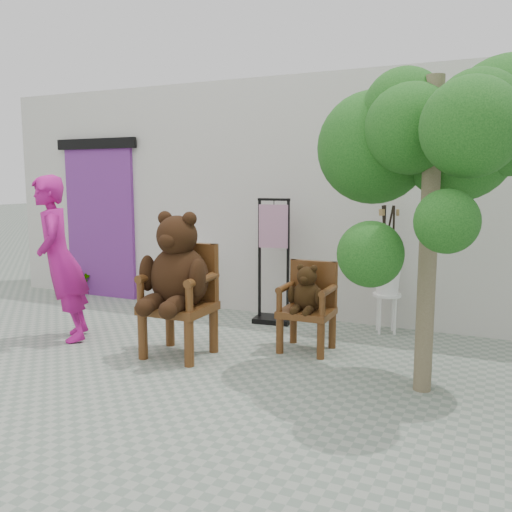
# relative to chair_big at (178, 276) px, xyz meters

# --- Properties ---
(ground_plane) EXTENTS (60.00, 60.00, 0.00)m
(ground_plane) POSITION_rel_chair_big_xyz_m (0.43, -0.68, -0.80)
(ground_plane) COLOR gray
(ground_plane) RESTS_ON ground
(back_wall) EXTENTS (9.00, 1.00, 3.00)m
(back_wall) POSITION_rel_chair_big_xyz_m (0.43, 2.42, 0.70)
(back_wall) COLOR beige
(back_wall) RESTS_ON ground
(doorway) EXTENTS (1.40, 0.11, 2.33)m
(doorway) POSITION_rel_chair_big_xyz_m (-2.57, 1.90, 0.36)
(doorway) COLOR #6A2A7F
(doorway) RESTS_ON ground
(chair_big) EXTENTS (0.71, 0.75, 1.43)m
(chair_big) POSITION_rel_chair_big_xyz_m (0.00, 0.00, 0.00)
(chair_big) COLOR #45250E
(chair_big) RESTS_ON ground
(chair_small) EXTENTS (0.52, 0.48, 0.90)m
(chair_small) POSITION_rel_chair_big_xyz_m (1.10, 0.70, -0.26)
(chair_small) COLOR #45250E
(chair_small) RESTS_ON ground
(person) EXTENTS (0.74, 0.77, 1.78)m
(person) POSITION_rel_chair_big_xyz_m (-1.43, -0.09, 0.09)
(person) COLOR #AB1578
(person) RESTS_ON ground
(cafe_table) EXTENTS (0.60, 0.60, 0.70)m
(cafe_table) POSITION_rel_chair_big_xyz_m (-0.97, 1.67, -0.36)
(cafe_table) COLOR white
(cafe_table) RESTS_ON ground
(display_stand) EXTENTS (0.49, 0.40, 1.51)m
(display_stand) POSITION_rel_chair_big_xyz_m (0.36, 1.57, -0.22)
(display_stand) COLOR black
(display_stand) RESTS_ON ground
(stool_bucket) EXTENTS (0.32, 0.32, 1.45)m
(stool_bucket) POSITION_rel_chair_big_xyz_m (1.71, 1.67, -0.16)
(stool_bucket) COLOR white
(stool_bucket) RESTS_ON ground
(tree) EXTENTS (2.04, 1.66, 2.71)m
(tree) POSITION_rel_chair_big_xyz_m (2.34, 0.25, 1.26)
(tree) COLOR brown
(tree) RESTS_ON ground
(potted_plant) EXTENTS (0.45, 0.40, 0.45)m
(potted_plant) POSITION_rel_chair_big_xyz_m (-2.97, 1.67, -0.58)
(potted_plant) COLOR #113F11
(potted_plant) RESTS_ON ground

